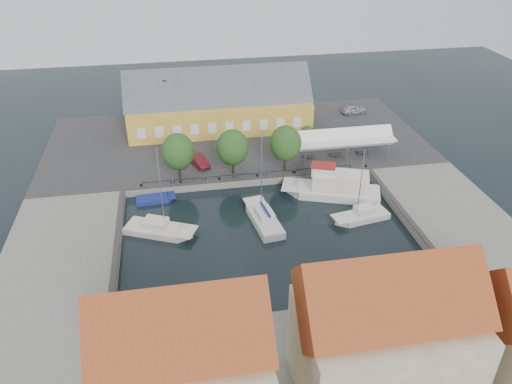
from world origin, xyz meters
TOP-DOWN VIEW (x-y plane):
  - ground at (0.00, 0.00)m, footprint 140.00×140.00m
  - north_quay at (0.00, 23.00)m, footprint 56.00×26.00m
  - west_quay at (-22.00, -2.00)m, footprint 12.00×24.00m
  - east_quay at (22.00, -2.00)m, footprint 12.00×24.00m
  - south_bank at (0.00, -21.00)m, footprint 56.00×14.00m
  - quay_edge_fittings at (0.02, 4.75)m, footprint 56.00×24.72m
  - warehouse at (-2.60, 28.36)m, footprint 28.56×14.00m
  - tent_canopy at (14.00, 14.50)m, footprint 14.00×4.00m
  - quay_trees at (-2.00, 12.00)m, footprint 18.20×4.20m
  - car_silver at (21.08, 29.69)m, footprint 4.41×2.27m
  - car_red at (-6.36, 15.37)m, footprint 3.16×4.76m
  - center_sailboat at (0.10, 1.47)m, footprint 3.64×8.70m
  - trawler at (10.10, 5.91)m, footprint 12.76×7.59m
  - east_boat_b at (11.59, 0.15)m, footprint 7.19×3.47m
  - west_boat_b at (-11.95, 1.58)m, footprint 8.54×5.92m
  - launch_sw at (-13.60, -11.48)m, footprint 4.95×4.71m
  - launch_nw at (-12.37, 8.60)m, footprint 5.05×2.28m
  - townhouses at (1.93, -23.24)m, footprint 36.30×8.50m

SIDE VIEW (x-z plane):
  - ground at x=0.00m, z-range 0.00..0.00m
  - launch_nw at x=-12.37m, z-range -0.35..0.53m
  - launch_sw at x=-13.60m, z-range -0.40..0.58m
  - west_boat_b at x=-11.95m, z-range -5.35..5.88m
  - east_boat_b at x=11.59m, z-range -4.58..5.10m
  - center_sailboat at x=0.10m, z-range -5.49..6.22m
  - north_quay at x=0.00m, z-range 0.00..1.00m
  - west_quay at x=-22.00m, z-range 0.00..1.00m
  - east_quay at x=22.00m, z-range 0.00..1.00m
  - south_bank at x=0.00m, z-range 0.00..1.00m
  - trawler at x=10.10m, z-range -1.48..3.52m
  - quay_edge_fittings at x=0.02m, z-range 0.86..1.26m
  - car_silver at x=21.08m, z-range 1.00..2.44m
  - car_red at x=-6.36m, z-range 1.00..2.48m
  - tent_canopy at x=14.00m, z-range 2.27..5.10m
  - warehouse at x=-2.60m, z-range -0.35..9.20m
  - quay_trees at x=-2.00m, z-range 1.73..8.03m
  - townhouses at x=1.93m, z-range -0.18..11.82m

